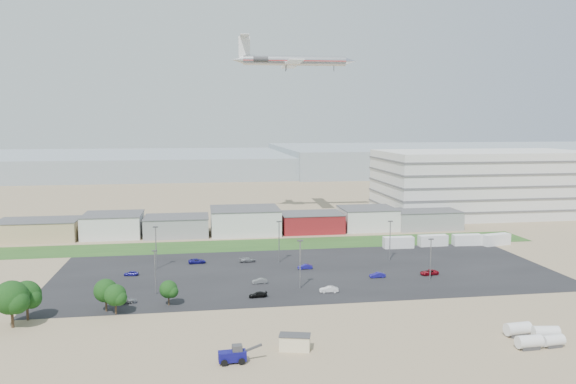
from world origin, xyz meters
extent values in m
plane|color=#877456|center=(0.00, 0.00, 0.00)|extent=(700.00, 700.00, 0.00)
cube|color=black|center=(5.00, 20.00, 0.01)|extent=(120.00, 50.00, 0.01)
cube|color=#254B1C|center=(0.00, 52.00, 0.01)|extent=(160.00, 16.00, 0.02)
cube|color=silver|center=(90.00, 95.00, 12.50)|extent=(80.00, 40.00, 25.00)
imported|color=maroon|center=(33.26, 12.71, 0.62)|extent=(4.68, 2.61, 1.24)
imported|color=navy|center=(20.35, 12.33, 0.61)|extent=(3.75, 1.41, 1.22)
imported|color=black|center=(-8.82, 1.81, 0.55)|extent=(3.93, 1.84, 1.11)
imported|color=#595B5E|center=(-7.38, 11.77, 0.57)|extent=(3.49, 1.37, 1.13)
imported|color=navy|center=(-36.82, 22.94, 0.57)|extent=(3.48, 1.69, 1.14)
imported|color=#A5A5AA|center=(-8.43, 31.63, 0.61)|extent=(4.30, 1.97, 1.22)
imported|color=navy|center=(5.01, 22.52, 0.60)|extent=(3.66, 1.33, 1.20)
imported|color=navy|center=(-21.45, 32.39, 0.62)|extent=(4.53, 2.24, 1.23)
imported|color=#A5A5AA|center=(-35.53, 2.05, 0.64)|extent=(4.54, 2.07, 1.29)
imported|color=silver|center=(6.51, 2.82, 0.65)|extent=(4.08, 1.75, 1.31)
camera|label=1|loc=(-20.11, -110.65, 35.97)|focal=35.00mm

